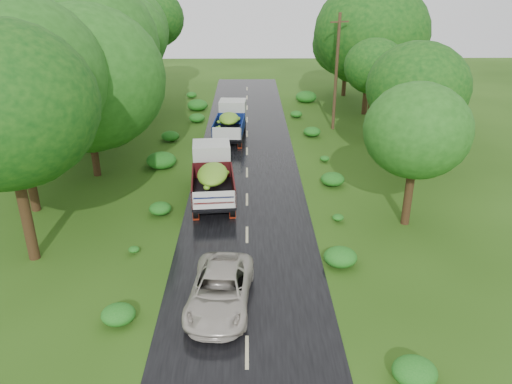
{
  "coord_description": "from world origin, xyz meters",
  "views": [
    {
      "loc": [
        0.09,
        -12.89,
        11.57
      ],
      "look_at": [
        0.45,
        9.22,
        1.7
      ],
      "focal_mm": 35.0,
      "sensor_mm": 36.0,
      "label": 1
    }
  ],
  "objects_px": {
    "utility_pole": "(336,72)",
    "car": "(220,290)",
    "truck_far": "(231,120)",
    "truck_near": "(212,173)"
  },
  "relations": [
    {
      "from": "truck_near",
      "to": "utility_pole",
      "type": "xyz_separation_m",
      "value": [
        8.69,
        12.89,
        3.06
      ]
    },
    {
      "from": "truck_near",
      "to": "truck_far",
      "type": "xyz_separation_m",
      "value": [
        0.67,
        10.82,
        -0.08
      ]
    },
    {
      "from": "truck_near",
      "to": "car",
      "type": "height_order",
      "value": "truck_near"
    },
    {
      "from": "truck_near",
      "to": "utility_pole",
      "type": "relative_size",
      "value": 0.71
    },
    {
      "from": "truck_far",
      "to": "car",
      "type": "height_order",
      "value": "truck_far"
    },
    {
      "from": "truck_far",
      "to": "car",
      "type": "relative_size",
      "value": 1.22
    },
    {
      "from": "utility_pole",
      "to": "car",
      "type": "bearing_deg",
      "value": -131.31
    },
    {
      "from": "truck_near",
      "to": "truck_far",
      "type": "relative_size",
      "value": 1.06
    },
    {
      "from": "truck_far",
      "to": "car",
      "type": "bearing_deg",
      "value": -85.65
    },
    {
      "from": "truck_near",
      "to": "car",
      "type": "relative_size",
      "value": 1.3
    }
  ]
}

